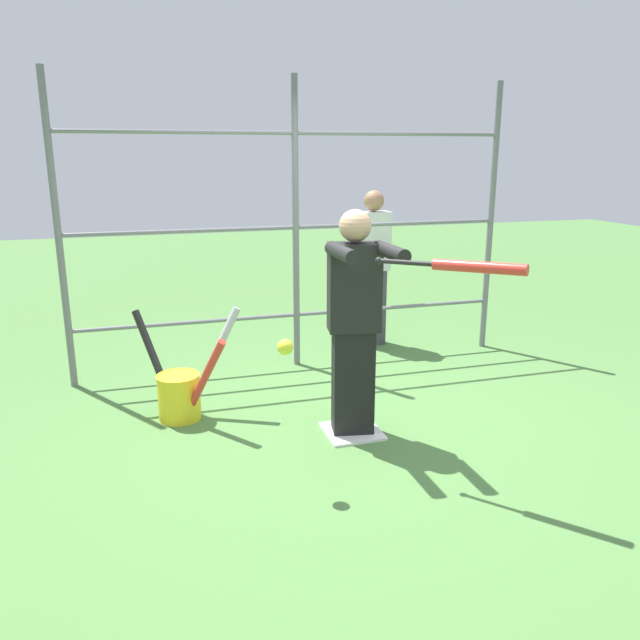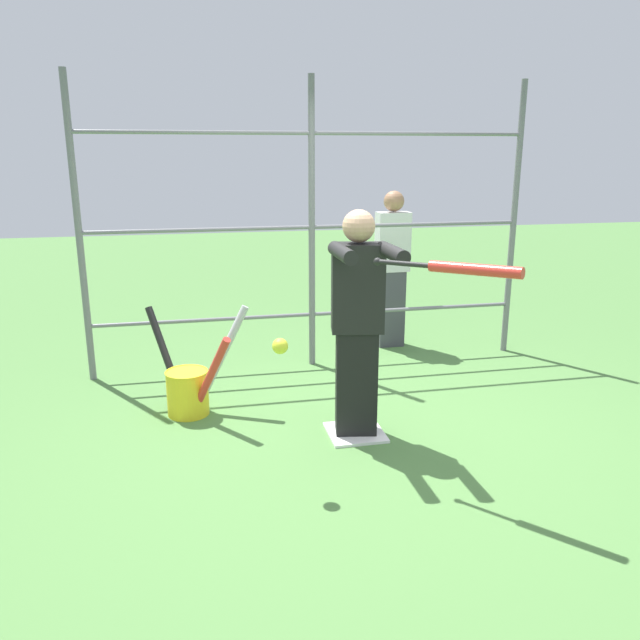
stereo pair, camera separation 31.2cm
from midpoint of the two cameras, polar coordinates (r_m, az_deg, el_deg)
ground_plane at (r=4.64m, az=5.22°, el=-10.35°), size 24.00×24.00×0.00m
home_plate at (r=4.63m, az=5.22°, el=-10.24°), size 0.40×0.40×0.02m
fence_backstop at (r=5.77m, az=0.80°, el=8.48°), size 4.11×0.06×2.64m
batter at (r=4.32m, az=5.55°, el=0.12°), size 0.41×0.59×1.62m
baseball_bat_swinging at (r=3.59m, az=15.27°, el=4.56°), size 0.63×0.73×0.09m
softball_in_flight at (r=3.69m, az=-1.26°, el=-2.43°), size 0.10×0.10×0.10m
bat_bucket at (r=4.94m, az=-10.06°, el=-6.04°), size 0.82×0.86×0.85m
bystander_behind_fence at (r=6.50m, az=7.97°, el=4.80°), size 0.33×0.21×1.61m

